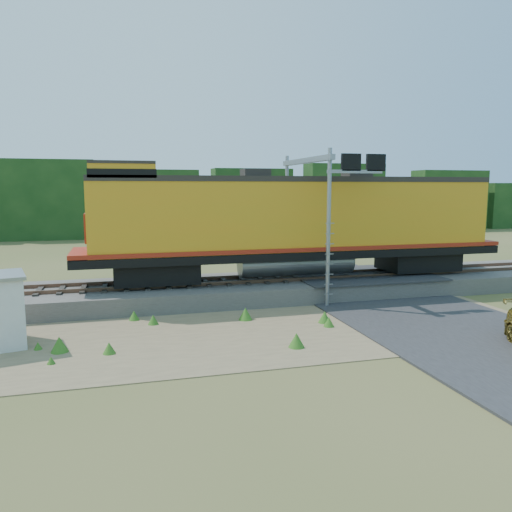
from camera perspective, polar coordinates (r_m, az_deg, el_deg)
name	(u,v)px	position (r m, az deg, el deg)	size (l,w,h in m)	color
ground	(259,334)	(17.99, 0.38, -8.94)	(140.00, 140.00, 0.00)	#475123
ballast	(225,290)	(23.55, -3.56, -3.92)	(70.00, 5.00, 0.80)	slate
rails	(225,280)	(23.46, -3.57, -2.78)	(70.00, 1.54, 0.16)	brown
dirt_shoulder	(201,334)	(18.05, -6.26, -8.89)	(26.00, 8.00, 0.03)	#8C7754
road	(420,314)	(21.49, 18.21, -6.31)	(7.00, 66.00, 0.86)	#38383A
tree_line_north	(165,207)	(54.83, -10.41, 5.49)	(130.00, 3.00, 6.50)	#153613
weed_clumps	(160,341)	(17.52, -10.97, -9.56)	(15.00, 6.20, 0.56)	#386F1F
locomotive	(291,221)	(23.98, 4.01, 3.97)	(20.62, 3.14, 5.32)	black
signal_gantry	(318,188)	(23.69, 7.06, 7.68)	(2.72, 6.20, 6.85)	gray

